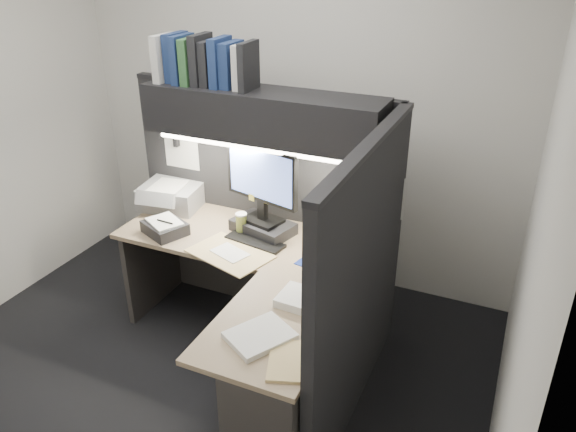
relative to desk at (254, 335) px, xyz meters
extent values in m
plane|color=black|center=(-0.43, 0.00, -0.44)|extent=(3.50, 3.50, 0.00)
cube|color=silver|center=(-0.43, 1.50, 0.91)|extent=(3.50, 0.04, 2.70)
cube|color=silver|center=(1.32, 0.00, 0.91)|extent=(0.04, 3.00, 2.70)
cube|color=black|center=(-0.40, 0.93, 0.36)|extent=(1.90, 0.06, 1.60)
cube|color=black|center=(0.55, 0.18, 0.36)|extent=(0.06, 1.50, 1.60)
cube|color=#998861|center=(-0.33, 0.56, 0.27)|extent=(1.70, 0.68, 0.03)
cube|color=#998861|center=(0.22, -0.20, 0.27)|extent=(0.60, 0.85, 0.03)
cube|color=#302D2B|center=(-0.33, 0.86, -0.09)|extent=(1.61, 0.02, 0.70)
cube|color=#302D2B|center=(-1.13, 0.56, -0.09)|extent=(0.04, 0.61, 0.70)
cube|color=#302D2B|center=(0.32, -0.43, -0.09)|extent=(0.38, 0.40, 0.70)
cube|color=black|center=(-0.30, 0.75, 1.06)|extent=(1.55, 0.34, 0.30)
cylinder|color=white|center=(-0.30, 0.61, 0.89)|extent=(1.32, 0.04, 0.04)
cube|color=black|center=(-0.27, 0.67, 0.33)|extent=(0.45, 0.34, 0.08)
cube|color=black|center=(-0.27, 0.67, 0.45)|extent=(0.06, 0.06, 0.13)
cube|color=black|center=(-0.27, 0.66, 0.70)|extent=(0.55, 0.18, 0.37)
cube|color=#7495FF|center=(-0.27, 0.64, 0.70)|extent=(0.49, 0.13, 0.32)
cube|color=black|center=(-0.25, 0.51, 0.30)|extent=(0.41, 0.20, 0.02)
cube|color=navy|center=(0.21, 0.45, 0.29)|extent=(0.26, 0.24, 0.00)
ellipsoid|color=black|center=(0.20, 0.47, 0.31)|extent=(0.09, 0.12, 0.04)
cube|color=tan|center=(0.23, 0.74, 0.34)|extent=(0.27, 0.28, 0.10)
cylinder|color=#ADAF46|center=(-0.39, 0.60, 0.35)|extent=(0.08, 0.08, 0.13)
cube|color=#939699|center=(-1.05, 0.76, 0.37)|extent=(0.46, 0.40, 0.16)
cube|color=black|center=(-0.85, 0.39, 0.33)|extent=(0.33, 0.31, 0.08)
cube|color=tan|center=(-0.32, 0.32, 0.29)|extent=(0.57, 0.45, 0.01)
cube|color=white|center=(0.28, 0.03, 0.31)|extent=(0.26, 0.22, 0.05)
cube|color=white|center=(0.21, -0.33, 0.30)|extent=(0.36, 0.38, 0.03)
cube|color=tan|center=(0.42, -0.42, 0.30)|extent=(0.30, 0.34, 0.02)
cube|color=#B6B5B1|center=(-0.98, 0.73, 1.35)|extent=(0.06, 0.22, 0.29)
cube|color=#15254C|center=(-0.91, 0.77, 1.36)|extent=(0.06, 0.22, 0.30)
cube|color=#15254C|center=(-0.84, 0.74, 1.35)|extent=(0.06, 0.22, 0.30)
cube|color=#274F2A|center=(-0.78, 0.74, 1.35)|extent=(0.06, 0.22, 0.28)
cube|color=black|center=(-0.71, 0.75, 1.36)|extent=(0.06, 0.22, 0.31)
cube|color=black|center=(-0.65, 0.76, 1.34)|extent=(0.06, 0.22, 0.27)
cube|color=#15254C|center=(-0.58, 0.75, 1.35)|extent=(0.06, 0.22, 0.29)
cube|color=#15254C|center=(-0.51, 0.77, 1.34)|extent=(0.07, 0.22, 0.27)
cube|color=#B6B5B1|center=(-0.43, 0.77, 1.34)|extent=(0.05, 0.22, 0.27)
cube|color=black|center=(-0.37, 0.73, 1.35)|extent=(0.04, 0.22, 0.29)
cube|color=white|center=(0.27, 0.90, 0.61)|extent=(0.21, 0.00, 0.28)
cube|color=white|center=(0.49, 0.90, 0.59)|extent=(0.21, 0.00, 0.28)
cube|color=white|center=(-1.03, 0.90, 0.71)|extent=(0.28, 0.00, 0.34)
cube|color=black|center=(0.52, 0.05, 0.58)|extent=(0.00, 0.18, 0.22)
cube|color=white|center=(0.52, -0.30, 0.51)|extent=(0.00, 0.21, 0.28)
camera|label=1|loc=(1.23, -2.26, 2.04)|focal=35.00mm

